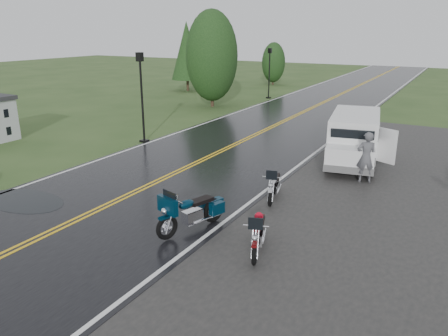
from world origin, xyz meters
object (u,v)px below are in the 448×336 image
Objects in this scene: motorcycle_red at (255,245)px; lamp_post_far_left at (269,73)px; motorcycle_teal at (167,218)px; lamp_post_near_left at (142,98)px; motorcycle_silver at (271,191)px; person_at_van at (366,158)px; van_white at (330,147)px.

lamp_post_far_left reaches higher than motorcycle_red.
lamp_post_near_left is at bearing 149.21° from motorcycle_teal.
motorcycle_teal reaches higher than motorcycle_red.
person_at_van reaches higher than motorcycle_silver.
motorcycle_teal is (-2.52, 0.04, 0.10)m from motorcycle_red.
motorcycle_red reaches higher than motorcycle_silver.
motorcycle_teal is 1.18× the size of motorcycle_silver.
motorcycle_silver is 4.31m from person_at_van.
lamp_post_near_left is at bearing 168.15° from van_white.
van_white is at bearing 92.55° from motorcycle_teal.
motorcycle_red is at bearing -39.53° from lamp_post_near_left.
lamp_post_near_left reaches higher than motorcycle_red.
motorcycle_teal is 0.52× the size of lamp_post_near_left.
motorcycle_silver is (1.45, 3.37, -0.10)m from motorcycle_teal.
motorcycle_silver is (-1.06, 3.40, -0.00)m from motorcycle_red.
van_white is 1.32× the size of lamp_post_far_left.
lamp_post_near_left is (-8.68, 4.64, 1.60)m from motorcycle_silver.
van_white is at bearing -43.41° from person_at_van.
motorcycle_red is at bearing -87.47° from motorcycle_silver.
lamp_post_far_left is at bearing 91.19° from lamp_post_near_left.
motorcycle_red is 0.37× the size of van_white.
lamp_post_far_left is (-9.01, 20.59, 1.40)m from motorcycle_silver.
lamp_post_far_left reaches higher than van_white.
lamp_post_far_left is at bearing -79.55° from person_at_van.
lamp_post_far_left reaches higher than person_at_van.
motorcycle_teal is at bearing 41.24° from person_at_van.
person_at_van is at bearing -30.58° from van_white.
van_white reaches higher than motorcycle_silver.
motorcycle_teal is 7.96m from person_at_van.
van_white is at bearing 74.39° from motorcycle_red.
van_white is (2.01, 7.71, 0.35)m from motorcycle_teal.
motorcycle_red is 7.27m from person_at_van.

